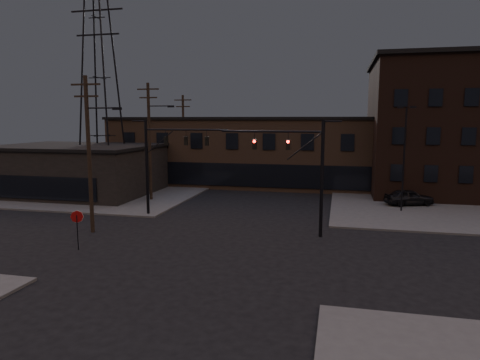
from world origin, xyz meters
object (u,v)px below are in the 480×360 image
traffic_signal_far (161,156)px  car_crossing (250,179)px  stop_sign (77,221)px  parked_car_lot_a (409,197)px  traffic_signal_near (305,165)px  parked_car_lot_b (473,194)px

traffic_signal_far → car_crossing: traffic_signal_far is taller
stop_sign → parked_car_lot_a: stop_sign is taller
stop_sign → parked_car_lot_a: bearing=40.4°
traffic_signal_far → stop_sign: size_ratio=3.23×
stop_sign → car_crossing: size_ratio=0.50×
traffic_signal_far → parked_car_lot_a: bearing=22.9°
parked_car_lot_a → car_crossing: size_ratio=0.88×
traffic_signal_far → car_crossing: 18.61m
traffic_signal_near → car_crossing: (-8.23, 21.22, -4.11)m
traffic_signal_far → parked_car_lot_b: 30.18m
car_crossing → parked_car_lot_b: bearing=5.6°
traffic_signal_far → parked_car_lot_b: traffic_signal_far is taller
parked_car_lot_b → car_crossing: bearing=68.7°
traffic_signal_far → stop_sign: bearing=-97.3°
traffic_signal_near → parked_car_lot_b: size_ratio=1.72×
traffic_signal_far → parked_car_lot_b: bearing=24.7°
traffic_signal_far → parked_car_lot_b: size_ratio=1.72×
parked_car_lot_b → traffic_signal_near: bearing=128.0°
traffic_signal_near → traffic_signal_far: size_ratio=1.00×
parked_car_lot_a → car_crossing: 19.10m
stop_sign → parked_car_lot_b: 36.26m
car_crossing → traffic_signal_far: bearing=-84.0°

